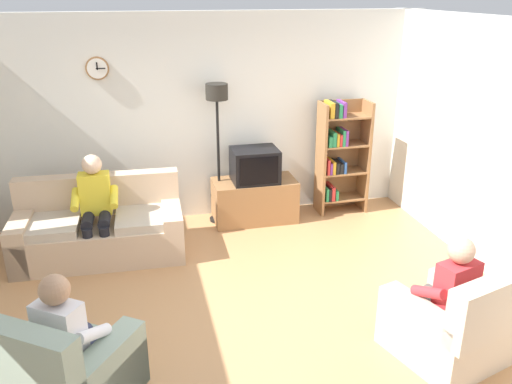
{
  "coord_description": "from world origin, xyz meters",
  "views": [
    {
      "loc": [
        -0.86,
        -4.22,
        2.97
      ],
      "look_at": [
        0.3,
        0.68,
        1.03
      ],
      "focal_mm": 37.36,
      "sensor_mm": 36.0,
      "label": 1
    }
  ],
  "objects_px": {
    "armchair_near_window": "(67,374)",
    "person_on_couch": "(95,203)",
    "floor_lamp": "(217,115)",
    "person_in_right_armchair": "(446,289)",
    "tv": "(255,165)",
    "armchair_near_bookshelf": "(450,327)",
    "person_in_left_armchair": "(70,332)",
    "bookshelf": "(339,154)",
    "tv_stand": "(254,200)",
    "couch": "(100,230)"
  },
  "relations": [
    {
      "from": "person_in_left_armchair",
      "to": "tv_stand",
      "type": "bearing_deg",
      "value": 54.99
    },
    {
      "from": "armchair_near_bookshelf",
      "to": "person_in_left_armchair",
      "type": "xyz_separation_m",
      "value": [
        -3.04,
        0.19,
        0.32
      ]
    },
    {
      "from": "tv_stand",
      "to": "person_in_right_armchair",
      "type": "relative_size",
      "value": 0.98
    },
    {
      "from": "person_in_left_armchair",
      "to": "armchair_near_window",
      "type": "bearing_deg",
      "value": -125.02
    },
    {
      "from": "couch",
      "to": "floor_lamp",
      "type": "distance_m",
      "value": 2.02
    },
    {
      "from": "armchair_near_window",
      "to": "armchair_near_bookshelf",
      "type": "relative_size",
      "value": 1.1
    },
    {
      "from": "floor_lamp",
      "to": "person_on_couch",
      "type": "bearing_deg",
      "value": -153.02
    },
    {
      "from": "armchair_near_bookshelf",
      "to": "bookshelf",
      "type": "bearing_deg",
      "value": 85.61
    },
    {
      "from": "floor_lamp",
      "to": "person_in_right_armchair",
      "type": "xyz_separation_m",
      "value": [
        1.39,
        -3.18,
        -0.85
      ]
    },
    {
      "from": "bookshelf",
      "to": "person_in_left_armchair",
      "type": "height_order",
      "value": "bookshelf"
    },
    {
      "from": "armchair_near_bookshelf",
      "to": "person_on_couch",
      "type": "relative_size",
      "value": 0.87
    },
    {
      "from": "bookshelf",
      "to": "person_on_couch",
      "type": "bearing_deg",
      "value": -166.77
    },
    {
      "from": "couch",
      "to": "tv",
      "type": "bearing_deg",
      "value": 15.39
    },
    {
      "from": "tv_stand",
      "to": "armchair_near_bookshelf",
      "type": "distance_m",
      "value": 3.31
    },
    {
      "from": "floor_lamp",
      "to": "person_on_couch",
      "type": "height_order",
      "value": "floor_lamp"
    },
    {
      "from": "couch",
      "to": "tv",
      "type": "xyz_separation_m",
      "value": [
        1.99,
        0.55,
        0.48
      ]
    },
    {
      "from": "tv",
      "to": "person_in_left_armchair",
      "type": "distance_m",
      "value": 3.62
    },
    {
      "from": "floor_lamp",
      "to": "person_in_right_armchair",
      "type": "distance_m",
      "value": 3.58
    },
    {
      "from": "armchair_near_window",
      "to": "person_in_left_armchair",
      "type": "height_order",
      "value": "person_in_left_armchair"
    },
    {
      "from": "floor_lamp",
      "to": "armchair_near_window",
      "type": "xyz_separation_m",
      "value": [
        -1.68,
        -3.15,
        -1.16
      ]
    },
    {
      "from": "person_on_couch",
      "to": "tv_stand",
      "type": "bearing_deg",
      "value": 18.89
    },
    {
      "from": "floor_lamp",
      "to": "bookshelf",
      "type": "bearing_deg",
      "value": -0.99
    },
    {
      "from": "person_on_couch",
      "to": "couch",
      "type": "bearing_deg",
      "value": 87.75
    },
    {
      "from": "couch",
      "to": "armchair_near_bookshelf",
      "type": "bearing_deg",
      "value": -41.36
    },
    {
      "from": "armchair_near_window",
      "to": "person_in_right_armchair",
      "type": "distance_m",
      "value": 3.09
    },
    {
      "from": "person_on_couch",
      "to": "person_in_left_armchair",
      "type": "relative_size",
      "value": 1.11
    },
    {
      "from": "floor_lamp",
      "to": "tv",
      "type": "bearing_deg",
      "value": -15.03
    },
    {
      "from": "tv_stand",
      "to": "armchair_near_window",
      "type": "height_order",
      "value": "armchair_near_window"
    },
    {
      "from": "bookshelf",
      "to": "person_in_left_armchair",
      "type": "relative_size",
      "value": 1.4
    },
    {
      "from": "tv_stand",
      "to": "person_in_left_armchair",
      "type": "distance_m",
      "value": 3.65
    },
    {
      "from": "person_in_right_armchair",
      "to": "armchair_near_window",
      "type": "bearing_deg",
      "value": 179.33
    },
    {
      "from": "floor_lamp",
      "to": "person_in_left_armchair",
      "type": "xyz_separation_m",
      "value": [
        -1.62,
        -3.07,
        -0.85
      ]
    },
    {
      "from": "tv_stand",
      "to": "person_on_couch",
      "type": "height_order",
      "value": "person_on_couch"
    },
    {
      "from": "tv",
      "to": "floor_lamp",
      "type": "distance_m",
      "value": 0.81
    },
    {
      "from": "couch",
      "to": "bookshelf",
      "type": "relative_size",
      "value": 1.22
    },
    {
      "from": "armchair_near_window",
      "to": "person_on_couch",
      "type": "bearing_deg",
      "value": 86.61
    },
    {
      "from": "person_in_left_armchair",
      "to": "armchair_near_bookshelf",
      "type": "bearing_deg",
      "value": -3.65
    },
    {
      "from": "tv_stand",
      "to": "armchair_near_window",
      "type": "bearing_deg",
      "value": -125.01
    },
    {
      "from": "person_on_couch",
      "to": "person_in_right_armchair",
      "type": "distance_m",
      "value": 3.79
    },
    {
      "from": "armchair_near_window",
      "to": "person_in_right_armchair",
      "type": "xyz_separation_m",
      "value": [
        3.07,
        -0.04,
        0.32
      ]
    },
    {
      "from": "bookshelf",
      "to": "floor_lamp",
      "type": "height_order",
      "value": "floor_lamp"
    },
    {
      "from": "person_on_couch",
      "to": "armchair_near_window",
      "type": "bearing_deg",
      "value": -93.39
    },
    {
      "from": "tv",
      "to": "person_on_couch",
      "type": "relative_size",
      "value": 0.48
    },
    {
      "from": "couch",
      "to": "armchair_near_window",
      "type": "bearing_deg",
      "value": -93.34
    },
    {
      "from": "armchair_near_bookshelf",
      "to": "person_in_left_armchair",
      "type": "bearing_deg",
      "value": 176.35
    },
    {
      "from": "couch",
      "to": "tv_stand",
      "type": "xyz_separation_m",
      "value": [
        1.99,
        0.57,
        -0.03
      ]
    },
    {
      "from": "person_in_left_armchair",
      "to": "person_in_right_armchair",
      "type": "xyz_separation_m",
      "value": [
        3.02,
        -0.11,
        0.0
      ]
    },
    {
      "from": "tv_stand",
      "to": "bookshelf",
      "type": "bearing_deg",
      "value": 3.33
    },
    {
      "from": "tv_stand",
      "to": "armchair_near_window",
      "type": "relative_size",
      "value": 0.93
    },
    {
      "from": "tv_stand",
      "to": "person_on_couch",
      "type": "bearing_deg",
      "value": -161.11
    }
  ]
}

